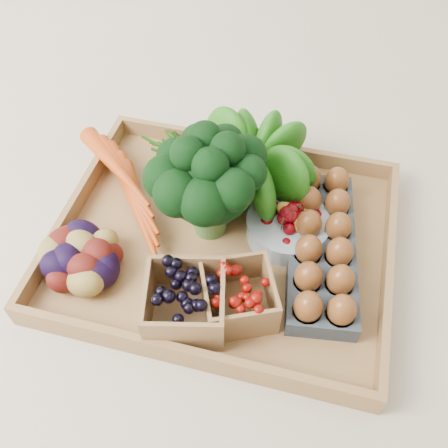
% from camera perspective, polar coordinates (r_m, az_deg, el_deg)
% --- Properties ---
extents(ground, '(4.00, 4.00, 0.00)m').
position_cam_1_polar(ground, '(0.86, 0.00, -2.49)').
color(ground, beige).
rests_on(ground, ground).
extents(tray, '(0.55, 0.45, 0.01)m').
position_cam_1_polar(tray, '(0.85, 0.00, -2.19)').
color(tray, '#9D7242').
rests_on(tray, ground).
extents(carrots, '(0.24, 0.17, 0.06)m').
position_cam_1_polar(carrots, '(0.90, -10.49, 3.95)').
color(carrots, '#BF3F0F').
rests_on(carrots, tray).
extents(lettuce, '(0.15, 0.15, 0.15)m').
position_cam_1_polar(lettuce, '(0.88, 3.72, 7.80)').
color(lettuce, '#13490B').
rests_on(lettuce, tray).
extents(broccoli, '(0.19, 0.19, 0.15)m').
position_cam_1_polar(broccoli, '(0.81, -1.69, 2.90)').
color(broccoli, black).
rests_on(broccoli, tray).
extents(cherry_bowl, '(0.14, 0.14, 0.04)m').
position_cam_1_polar(cherry_bowl, '(0.85, 7.27, -0.29)').
color(cherry_bowl, '#8C9EA5').
rests_on(cherry_bowl, tray).
extents(egg_carton, '(0.15, 0.32, 0.04)m').
position_cam_1_polar(egg_carton, '(0.83, 11.00, -2.83)').
color(egg_carton, '#3C434D').
rests_on(egg_carton, tray).
extents(potatoes, '(0.15, 0.15, 0.08)m').
position_cam_1_polar(potatoes, '(0.81, -15.87, -3.37)').
color(potatoes, '#480F0B').
rests_on(potatoes, tray).
extents(punnet_blackberry, '(0.14, 0.14, 0.08)m').
position_cam_1_polar(punnet_blackberry, '(0.74, -4.43, -8.95)').
color(punnet_blackberry, black).
rests_on(punnet_blackberry, tray).
extents(punnet_raspberry, '(0.14, 0.14, 0.07)m').
position_cam_1_polar(punnet_raspberry, '(0.75, 1.65, -8.29)').
color(punnet_raspberry, '#660904').
rests_on(punnet_raspberry, tray).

